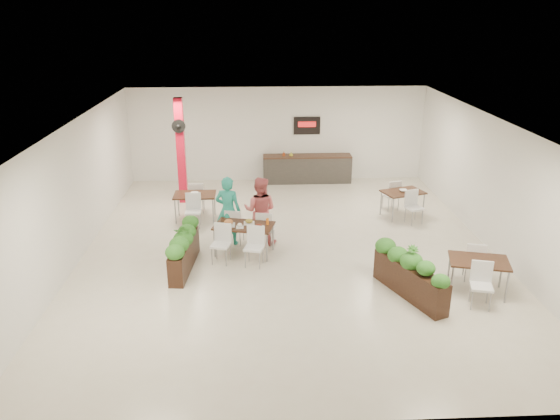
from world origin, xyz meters
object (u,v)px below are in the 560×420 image
at_px(main_table, 244,229).
at_px(planter_right, 410,273).
at_px(side_table_c, 478,266).
at_px(diner_man, 228,211).
at_px(planter_left, 184,247).
at_px(red_column, 181,150).
at_px(diner_woman, 260,211).
at_px(side_table_b, 403,196).
at_px(side_table_a, 195,198).
at_px(service_counter, 307,168).

distance_m(main_table, planter_right, 4.14).
bearing_deg(side_table_c, diner_man, 166.33).
bearing_deg(planter_left, red_column, 96.85).
xyz_separation_m(diner_man, diner_woman, (0.80, 0.00, -0.01)).
relative_size(diner_man, planter_right, 0.87).
xyz_separation_m(planter_left, planter_right, (4.81, -1.53, -0.01)).
bearing_deg(planter_right, diner_man, 142.83).
bearing_deg(side_table_b, diner_woman, -176.29).
distance_m(planter_left, side_table_a, 3.13).
xyz_separation_m(main_table, planter_left, (-1.35, -0.74, -0.11)).
bearing_deg(main_table, planter_right, -33.22).
xyz_separation_m(planter_right, side_table_b, (1.05, 4.61, 0.11)).
bearing_deg(side_table_c, service_counter, 124.00).
relative_size(service_counter, side_table_b, 1.80).
relative_size(main_table, diner_man, 1.06).
bearing_deg(side_table_a, service_counter, 44.18).
bearing_deg(planter_right, planter_left, 162.40).
distance_m(diner_woman, side_table_c, 5.32).
distance_m(red_column, planter_left, 4.81).
distance_m(main_table, diner_man, 0.80).
distance_m(red_column, diner_woman, 4.07).
distance_m(main_table, side_table_c, 5.37).
bearing_deg(service_counter, red_column, -155.00).
bearing_deg(diner_man, diner_woman, -165.52).
distance_m(diner_man, side_table_a, 2.02).
bearing_deg(planter_left, side_table_c, -13.01).
distance_m(planter_left, planter_right, 5.04).
xyz_separation_m(service_counter, side_table_a, (-3.49, -3.39, 0.14)).
bearing_deg(side_table_a, diner_man, -59.77).
height_order(diner_man, planter_left, diner_man).
height_order(side_table_a, side_table_b, same).
height_order(red_column, main_table, red_column).
xyz_separation_m(main_table, diner_man, (-0.39, 0.65, 0.25)).
bearing_deg(diner_man, side_table_c, 166.30).
distance_m(red_column, side_table_c, 9.20).
distance_m(diner_woman, planter_right, 4.23).
height_order(main_table, planter_left, planter_left).
relative_size(main_table, side_table_b, 1.12).
height_order(service_counter, side_table_b, service_counter).
distance_m(main_table, side_table_a, 2.77).
bearing_deg(planter_right, side_table_c, 3.18).
bearing_deg(side_table_b, main_table, -171.26).
bearing_deg(side_table_b, service_counter, 106.38).
bearing_deg(side_table_c, main_table, 170.50).
xyz_separation_m(red_column, side_table_a, (0.51, -1.52, -1.02)).
xyz_separation_m(side_table_a, side_table_c, (6.30, -4.57, -0.00)).
relative_size(red_column, side_table_c, 1.91).
height_order(red_column, side_table_a, red_column).
relative_size(service_counter, diner_woman, 1.72).
bearing_deg(side_table_a, planter_left, -89.09).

